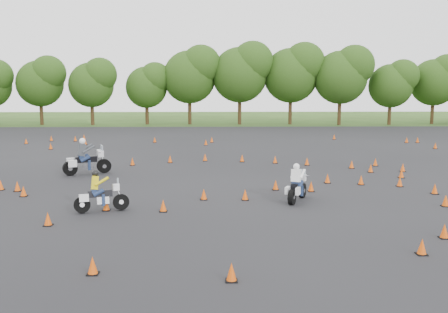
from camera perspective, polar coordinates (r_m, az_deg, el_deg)
name	(u,v)px	position (r m, az deg, el deg)	size (l,w,h in m)	color
ground	(226,196)	(21.99, 0.23, -4.58)	(140.00, 140.00, 0.00)	#2D5119
asphalt_pad	(223,173)	(27.87, -0.09, -1.85)	(62.00, 62.00, 0.00)	black
treeline	(229,87)	(56.70, 0.57, 7.98)	(86.96, 32.15, 10.60)	#254313
traffic_cones	(228,170)	(27.40, 0.48, -1.54)	(36.49, 33.02, 0.45)	#DB4C09
rider_grey	(87,156)	(28.23, -15.42, 0.05)	(2.61, 0.80, 2.01)	#3C4044
rider_yellow	(101,191)	(19.72, -13.83, -3.90)	(2.09, 0.64, 1.62)	gold
rider_white	(298,182)	(21.16, 8.42, -2.91)	(2.11, 0.65, 1.63)	white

